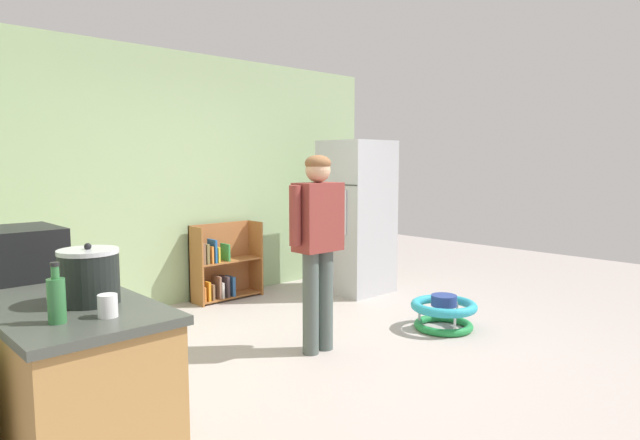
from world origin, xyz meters
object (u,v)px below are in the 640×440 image
object	(u,v)px
microwave	(23,252)
crock_pot	(89,276)
kitchen_counter	(36,366)
green_cup	(17,256)
white_cup	(108,306)
bookshelf	(221,267)
baby_walker	(444,312)
standing_person	(318,235)
green_glass_bottle	(56,299)
refrigerator	(357,217)

from	to	relation	value
microwave	crock_pot	size ratio (longest dim) A/B	1.73
kitchen_counter	green_cup	world-z (taller)	green_cup
white_cup	kitchen_counter	bearing A→B (deg)	93.21
kitchen_counter	microwave	world-z (taller)	microwave
bookshelf	green_cup	size ratio (longest dim) A/B	8.95
green_cup	white_cup	size ratio (longest dim) A/B	1.00
kitchen_counter	bookshelf	world-z (taller)	kitchen_counter
baby_walker	crock_pot	size ratio (longest dim) A/B	2.18
microwave	standing_person	bearing A→B (deg)	-4.32
crock_pot	green_glass_bottle	xyz separation A→B (m)	(-0.21, -0.22, -0.03)
standing_person	microwave	world-z (taller)	standing_person
microwave	crock_pot	bearing A→B (deg)	-86.09
green_glass_bottle	green_cup	size ratio (longest dim) A/B	2.59
refrigerator	crock_pot	xyz separation A→B (m)	(-3.78, -1.86, 0.14)
kitchen_counter	refrigerator	distance (m)	4.08
kitchen_counter	crock_pot	world-z (taller)	crock_pot
bookshelf	green_glass_bottle	bearing A→B (deg)	-132.40
white_cup	green_glass_bottle	bearing A→B (deg)	163.31
microwave	refrigerator	bearing A→B (deg)	15.20
standing_person	crock_pot	xyz separation A→B (m)	(-2.04, -0.67, 0.07)
refrigerator	white_cup	distance (m)	4.36
standing_person	microwave	size ratio (longest dim) A/B	3.32
green_cup	microwave	bearing A→B (deg)	-99.94
baby_walker	crock_pot	distance (m)	3.40
refrigerator	baby_walker	distance (m)	1.80
kitchen_counter	refrigerator	size ratio (longest dim) A/B	1.24
baby_walker	microwave	world-z (taller)	microwave
bookshelf	standing_person	size ratio (longest dim) A/B	0.53
kitchen_counter	green_glass_bottle	size ratio (longest dim) A/B	8.98
bookshelf	crock_pot	xyz separation A→B (m)	(-2.40, -2.64, 0.66)
crock_pot	green_glass_bottle	bearing A→B (deg)	-133.95
bookshelf	green_glass_bottle	distance (m)	3.92
microwave	green_glass_bottle	distance (m)	1.05
kitchen_counter	green_glass_bottle	xyz separation A→B (m)	(-0.13, -0.83, 0.55)
microwave	green_glass_bottle	xyz separation A→B (m)	(-0.15, -1.04, -0.04)
crock_pot	green_glass_bottle	world-z (taller)	crock_pot
kitchen_counter	baby_walker	size ratio (longest dim) A/B	3.66
refrigerator	kitchen_counter	bearing A→B (deg)	-161.97
kitchen_counter	green_cup	bearing A→B (deg)	81.40
microwave	crock_pot	world-z (taller)	microwave
standing_person	white_cup	distance (m)	2.27
crock_pot	standing_person	bearing A→B (deg)	18.11
microwave	green_cup	xyz separation A→B (m)	(0.08, 0.47, -0.09)
standing_person	crock_pot	bearing A→B (deg)	-161.89
green_cup	white_cup	world-z (taller)	same
microwave	white_cup	world-z (taller)	microwave
baby_walker	microwave	distance (m)	3.49
crock_pot	white_cup	bearing A→B (deg)	-95.87
refrigerator	bookshelf	world-z (taller)	refrigerator
crock_pot	green_cup	size ratio (longest dim) A/B	2.92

